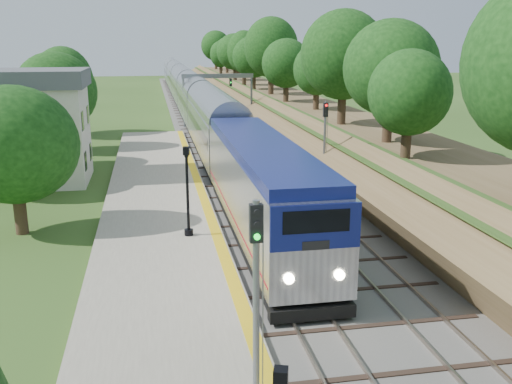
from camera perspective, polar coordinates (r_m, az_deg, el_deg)
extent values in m
cube|color=#4C4944|center=(73.31, -4.63, 7.12)|extent=(9.50, 170.00, 0.12)
cube|color=gray|center=(73.07, -6.77, 7.15)|extent=(0.08, 170.00, 0.16)
cube|color=gray|center=(73.17, -5.63, 7.19)|extent=(0.08, 170.00, 0.16)
cube|color=gray|center=(73.43, -3.63, 7.26)|extent=(0.08, 170.00, 0.16)
cube|color=gray|center=(73.61, -2.50, 7.29)|extent=(0.08, 170.00, 0.16)
cube|color=gray|center=(29.90, -9.61, -4.31)|extent=(6.40, 68.00, 0.38)
cube|color=gold|center=(29.99, -4.16, -3.69)|extent=(0.55, 68.00, 0.01)
cube|color=brown|center=(74.69, 2.70, 8.41)|extent=(9.00, 170.00, 3.00)
cube|color=brown|center=(73.93, -0.28, 8.20)|extent=(4.47, 170.00, 4.54)
cylinder|color=#332316|center=(27.62, 23.62, 1.92)|extent=(0.60, 0.60, 2.62)
cylinder|color=#332316|center=(74.10, 1.57, 10.55)|extent=(0.60, 0.60, 2.62)
sphere|color=#0F330E|center=(73.91, 1.59, 13.30)|extent=(5.70, 5.70, 5.70)
cylinder|color=#332316|center=(123.36, -3.36, 12.26)|extent=(0.60, 0.60, 2.62)
sphere|color=#0F330E|center=(123.25, -3.38, 13.92)|extent=(5.70, 5.70, 5.70)
cube|color=white|center=(43.64, -21.84, 5.24)|extent=(8.00, 6.00, 6.80)
cube|color=#515559|center=(43.22, -22.36, 10.46)|extent=(8.60, 6.60, 1.20)
cube|color=black|center=(41.54, -16.67, 2.99)|extent=(0.05, 1.10, 1.30)
cube|color=black|center=(45.05, -16.21, 3.92)|extent=(0.05, 1.10, 1.30)
cube|color=black|center=(41.08, -16.96, 6.81)|extent=(0.05, 1.10, 1.30)
cube|color=black|center=(44.63, -16.47, 7.45)|extent=(0.05, 1.10, 1.30)
cylinder|color=slate|center=(67.73, -7.22, 9.00)|extent=(0.24, 0.24, 6.20)
cylinder|color=slate|center=(68.65, -0.45, 9.19)|extent=(0.24, 0.24, 6.20)
cube|color=slate|center=(67.84, -3.85, 11.51)|extent=(8.40, 0.25, 0.50)
cube|color=black|center=(67.50, -5.97, 10.81)|extent=(0.30, 0.20, 0.90)
cube|color=black|center=(67.93, -2.55, 10.90)|extent=(0.30, 0.20, 0.90)
cylinder|color=#332316|center=(39.81, -19.79, 1.39)|extent=(0.60, 0.60, 2.45)
sphere|color=#0F330E|center=(39.21, -20.22, 6.11)|extent=(5.32, 5.32, 5.32)
cylinder|color=#332316|center=(55.36, -17.27, 5.19)|extent=(0.60, 0.60, 2.45)
sphere|color=#0F330E|center=(54.94, -17.54, 8.61)|extent=(5.32, 5.32, 5.32)
cube|color=black|center=(29.50, 0.55, -3.51)|extent=(2.97, 18.59, 0.65)
cube|color=#B7BAC1|center=(28.89, 0.56, 0.54)|extent=(3.23, 19.37, 3.66)
cube|color=navy|center=(28.45, 0.57, 4.57)|extent=(3.10, 18.59, 0.47)
cube|color=navy|center=(19.54, 6.01, -3.51)|extent=(3.20, 0.10, 1.61)
cube|color=black|center=(19.44, 6.06, -2.95)|extent=(2.37, 0.06, 0.81)
cube|color=maroon|center=(29.23, 0.55, -1.81)|extent=(3.25, 18.98, 0.11)
cube|color=#B7BAC1|center=(49.39, -4.12, 6.07)|extent=(3.23, 21.52, 4.20)
cube|color=#B7BAC1|center=(71.24, -6.14, 8.73)|extent=(3.23, 21.52, 4.20)
cube|color=#B7BAC1|center=(93.21, -7.23, 10.14)|extent=(3.23, 21.52, 4.20)
cube|color=#B7BAC1|center=(115.24, -7.90, 11.01)|extent=(3.23, 21.52, 4.20)
cube|color=#B7BAC1|center=(137.30, -8.36, 11.59)|extent=(3.23, 21.52, 4.20)
cube|color=black|center=(10.48, 2.48, -18.08)|extent=(0.32, 0.32, 0.36)
cube|color=silver|center=(10.48, 2.48, -18.08)|extent=(0.23, 0.23, 0.27)
cylinder|color=black|center=(29.12, -6.74, -4.01)|extent=(0.45, 0.45, 0.31)
cylinder|color=black|center=(28.54, -6.86, -0.23)|extent=(0.14, 0.14, 3.98)
cube|color=black|center=(28.05, -7.00, 4.11)|extent=(0.35, 0.35, 0.41)
cube|color=silver|center=(28.05, -7.00, 4.11)|extent=(0.25, 0.25, 0.31)
cylinder|color=slate|center=(15.06, 0.01, -11.40)|extent=(0.18, 0.18, 5.74)
cube|color=black|center=(14.20, 0.01, -3.13)|extent=(0.34, 0.22, 0.99)
cylinder|color=#0CE526|center=(14.08, 0.11, -3.29)|extent=(0.16, 0.06, 0.16)
cylinder|color=slate|center=(39.24, 6.87, 4.72)|extent=(0.17, 0.17, 5.89)
cube|color=black|center=(38.90, 6.98, 8.17)|extent=(0.32, 0.21, 0.95)
cylinder|color=#FF0C0C|center=(38.78, 7.03, 8.14)|extent=(0.15, 0.06, 0.15)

